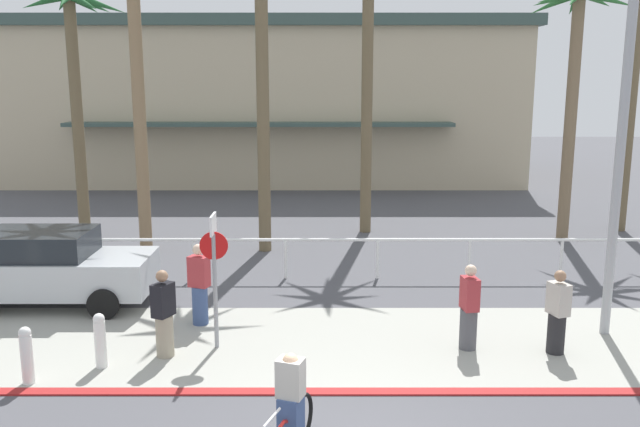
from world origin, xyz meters
TOP-DOWN VIEW (x-y plane):
  - ground_plane at (0.00, 10.00)m, footprint 80.00×80.00m
  - sidewalk_strip at (0.00, 4.20)m, footprint 44.00×4.00m
  - curb_paint at (0.00, 2.20)m, footprint 44.00×0.24m
  - building_backdrop at (-2.93, 27.11)m, footprint 24.65×11.63m
  - rail_fence at (-0.00, 8.50)m, footprint 25.54×0.08m
  - stop_sign_bike_lane at (-2.23, 4.02)m, footprint 0.52×0.56m
  - bollard_0 at (-5.11, 2.51)m, footprint 0.20×0.20m
  - bollard_1 at (-4.11, 3.14)m, footprint 0.20×0.20m
  - streetlight_curb at (5.34, 4.50)m, footprint 0.24×2.54m
  - palm_tree_2 at (-7.85, 13.23)m, footprint 3.36×3.36m
  - palm_tree_3 at (-5.41, 11.23)m, footprint 2.84×2.87m
  - palm_tree_4 at (-1.91, 11.32)m, footprint 3.54×3.36m
  - palm_tree_5 at (1.20, 13.75)m, footprint 2.87×3.17m
  - palm_tree_6 at (7.38, 12.76)m, footprint 3.17×3.44m
  - palm_tree_7 at (9.63, 13.90)m, footprint 3.25×3.18m
  - car_silver_1 at (-6.29, 6.47)m, footprint 4.40×2.02m
  - cyclist_red_0 at (-0.69, 0.29)m, footprint 0.67×1.74m
  - pedestrian_0 at (2.46, 3.96)m, footprint 0.36×0.43m
  - pedestrian_1 at (-2.74, 5.24)m, footprint 0.47×0.41m
  - pedestrian_2 at (4.03, 3.76)m, footprint 0.41×0.46m
  - pedestrian_3 at (-3.10, 3.62)m, footprint 0.43×0.47m

SIDE VIEW (x-z plane):
  - ground_plane at x=0.00m, z-range 0.00..0.00m
  - sidewalk_strip at x=0.00m, z-range 0.00..0.02m
  - curb_paint at x=0.00m, z-range 0.00..0.03m
  - bollard_0 at x=-5.11m, z-range 0.02..1.02m
  - bollard_1 at x=-4.11m, z-range 0.02..1.02m
  - cyclist_red_0 at x=-0.69m, z-range -0.06..1.44m
  - pedestrian_2 at x=4.03m, z-range -0.07..1.52m
  - pedestrian_3 at x=-3.10m, z-range -0.07..1.57m
  - pedestrian_0 at x=2.46m, z-range -0.07..1.57m
  - pedestrian_1 at x=-2.74m, z-range -0.06..1.64m
  - rail_fence at x=0.00m, z-range 0.32..1.36m
  - car_silver_1 at x=-6.29m, z-range 0.03..1.72m
  - stop_sign_bike_lane at x=-2.23m, z-range 0.40..2.96m
  - building_backdrop at x=-2.93m, z-range 0.02..7.71m
  - streetlight_curb at x=5.34m, z-range 0.53..8.03m
  - palm_tree_2 at x=-7.85m, z-range 2.06..9.65m
  - palm_tree_6 at x=7.38m, z-range 2.09..9.71m
  - palm_tree_3 at x=-5.41m, z-range 2.04..10.65m
  - palm_tree_7 at x=9.63m, z-range 1.95..11.09m
  - palm_tree_4 at x=-1.91m, z-range 2.08..11.15m
  - palm_tree_5 at x=1.20m, z-range 2.30..11.96m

